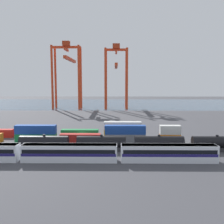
{
  "coord_description": "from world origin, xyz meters",
  "views": [
    {
      "loc": [
        10.78,
        -77.94,
        17.76
      ],
      "look_at": [
        9.44,
        23.2,
        6.0
      ],
      "focal_mm": 40.46,
      "sensor_mm": 36.0,
      "label": 1
    }
  ],
  "objects_px": {
    "freight_tank_row": "(130,143)",
    "shipping_container_7": "(170,138)",
    "shipping_container_5": "(125,138)",
    "gantry_crane_central": "(116,70)",
    "gantry_crane_west": "(68,67)",
    "shipping_container_2": "(36,138)",
    "passenger_train": "(70,152)"
  },
  "relations": [
    {
      "from": "shipping_container_5",
      "to": "gantry_crane_central",
      "type": "distance_m",
      "value": 107.13
    },
    {
      "from": "shipping_container_2",
      "to": "gantry_crane_west",
      "type": "relative_size",
      "value": 0.26
    },
    {
      "from": "gantry_crane_west",
      "to": "shipping_container_2",
      "type": "bearing_deg",
      "value": -84.73
    },
    {
      "from": "shipping_container_5",
      "to": "gantry_crane_central",
      "type": "bearing_deg",
      "value": 91.3
    },
    {
      "from": "passenger_train",
      "to": "gantry_crane_central",
      "type": "bearing_deg",
      "value": 84.9
    },
    {
      "from": "freight_tank_row",
      "to": "shipping_container_7",
      "type": "relative_size",
      "value": 9.6
    },
    {
      "from": "freight_tank_row",
      "to": "shipping_container_5",
      "type": "relative_size",
      "value": 4.79
    },
    {
      "from": "freight_tank_row",
      "to": "shipping_container_2",
      "type": "bearing_deg",
      "value": 161.61
    },
    {
      "from": "shipping_container_2",
      "to": "gantry_crane_central",
      "type": "bearing_deg",
      "value": 76.83
    },
    {
      "from": "shipping_container_2",
      "to": "shipping_container_5",
      "type": "xyz_separation_m",
      "value": [
        26.71,
        0.0,
        0.0
      ]
    },
    {
      "from": "shipping_container_2",
      "to": "gantry_crane_west",
      "type": "xyz_separation_m",
      "value": [
        -9.64,
        104.47,
        27.2
      ]
    },
    {
      "from": "shipping_container_7",
      "to": "shipping_container_2",
      "type": "bearing_deg",
      "value": 180.0
    },
    {
      "from": "passenger_train",
      "to": "gantry_crane_central",
      "type": "height_order",
      "value": "gantry_crane_central"
    },
    {
      "from": "shipping_container_7",
      "to": "gantry_crane_central",
      "type": "bearing_deg",
      "value": 98.58
    },
    {
      "from": "shipping_container_7",
      "to": "gantry_crane_central",
      "type": "relative_size",
      "value": 0.14
    },
    {
      "from": "shipping_container_2",
      "to": "shipping_container_7",
      "type": "xyz_separation_m",
      "value": [
        40.07,
        0.0,
        0.0
      ]
    },
    {
      "from": "passenger_train",
      "to": "gantry_crane_west",
      "type": "distance_m",
      "value": 127.66
    },
    {
      "from": "shipping_container_2",
      "to": "shipping_container_7",
      "type": "relative_size",
      "value": 2.0
    },
    {
      "from": "shipping_container_5",
      "to": "gantry_crane_west",
      "type": "height_order",
      "value": "gantry_crane_west"
    },
    {
      "from": "shipping_container_7",
      "to": "gantry_crane_west",
      "type": "xyz_separation_m",
      "value": [
        -49.71,
        104.47,
        27.2
      ]
    },
    {
      "from": "shipping_container_7",
      "to": "shipping_container_5",
      "type": "bearing_deg",
      "value": 180.0
    },
    {
      "from": "shipping_container_7",
      "to": "gantry_crane_central",
      "type": "distance_m",
      "value": 108.25
    },
    {
      "from": "shipping_container_5",
      "to": "gantry_crane_west",
      "type": "bearing_deg",
      "value": 109.19
    },
    {
      "from": "shipping_container_2",
      "to": "passenger_train",
      "type": "bearing_deg",
      "value": -53.72
    },
    {
      "from": "freight_tank_row",
      "to": "gantry_crane_central",
      "type": "bearing_deg",
      "value": 91.68
    },
    {
      "from": "shipping_container_7",
      "to": "gantry_crane_west",
      "type": "height_order",
      "value": "gantry_crane_west"
    },
    {
      "from": "gantry_crane_west",
      "to": "gantry_crane_central",
      "type": "distance_m",
      "value": 34.06
    },
    {
      "from": "freight_tank_row",
      "to": "shipping_container_7",
      "type": "height_order",
      "value": "freight_tank_row"
    },
    {
      "from": "freight_tank_row",
      "to": "passenger_train",
      "type": "bearing_deg",
      "value": -147.47
    },
    {
      "from": "passenger_train",
      "to": "gantry_crane_central",
      "type": "xyz_separation_m",
      "value": [
        10.93,
        122.41,
        24.27
      ]
    },
    {
      "from": "passenger_train",
      "to": "gantry_crane_central",
      "type": "relative_size",
      "value": 1.51
    },
    {
      "from": "shipping_container_5",
      "to": "gantry_crane_central",
      "type": "height_order",
      "value": "gantry_crane_central"
    }
  ]
}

